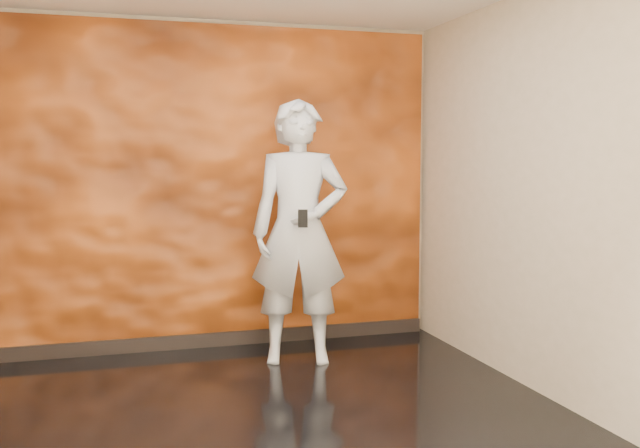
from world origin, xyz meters
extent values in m
cube|color=black|center=(0.00, 0.00, -0.01)|extent=(4.00, 4.00, 0.01)
cube|color=tan|center=(0.00, 2.00, 1.40)|extent=(4.00, 0.02, 2.80)
cube|color=tan|center=(0.00, -2.00, 1.40)|extent=(4.00, 0.02, 2.80)
cube|color=tan|center=(2.00, 0.00, 1.40)|extent=(0.02, 4.00, 2.80)
cube|color=orange|center=(0.00, 1.96, 1.38)|extent=(3.90, 0.06, 2.75)
cube|color=black|center=(0.00, 1.92, 0.06)|extent=(3.90, 0.04, 0.12)
imported|color=#979CA5|center=(0.61, 1.29, 1.05)|extent=(0.86, 0.67, 2.09)
cube|color=black|center=(0.56, 1.00, 1.18)|extent=(0.07, 0.04, 0.14)
camera|label=1|loc=(-0.85, -4.15, 1.63)|focal=40.00mm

